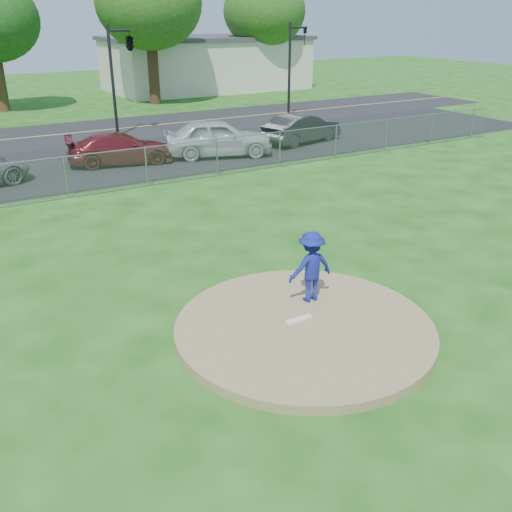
{
  "coord_description": "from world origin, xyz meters",
  "views": [
    {
      "loc": [
        -6.06,
        -8.41,
        6.17
      ],
      "look_at": [
        0.0,
        2.0,
        1.0
      ],
      "focal_mm": 40.0,
      "sensor_mm": 36.0,
      "label": 1
    }
  ],
  "objects_px": {
    "traffic_signal_right": "(293,62)",
    "parked_car_darkred": "(121,148)",
    "traffic_signal_center": "(128,45)",
    "parked_car_pearl": "(218,138)",
    "tree_far_right": "(264,0)",
    "parked_car_charcoal": "(302,128)",
    "commercial_building": "(206,63)",
    "pitcher": "(311,267)"
  },
  "relations": [
    {
      "from": "commercial_building",
      "to": "traffic_signal_right",
      "type": "xyz_separation_m",
      "value": [
        -1.76,
        -16.0,
        1.2
      ]
    },
    {
      "from": "tree_far_right",
      "to": "traffic_signal_right",
      "type": "bearing_deg",
      "value": -113.91
    },
    {
      "from": "pitcher",
      "to": "commercial_building",
      "type": "bearing_deg",
      "value": -109.43
    },
    {
      "from": "parked_car_darkred",
      "to": "pitcher",
      "type": "bearing_deg",
      "value": -170.51
    },
    {
      "from": "pitcher",
      "to": "parked_car_darkred",
      "type": "relative_size",
      "value": 0.35
    },
    {
      "from": "pitcher",
      "to": "tree_far_right",
      "type": "bearing_deg",
      "value": -116.52
    },
    {
      "from": "tree_far_right",
      "to": "commercial_building",
      "type": "bearing_deg",
      "value": 143.13
    },
    {
      "from": "parked_car_charcoal",
      "to": "parked_car_darkred",
      "type": "bearing_deg",
      "value": 74.08
    },
    {
      "from": "traffic_signal_right",
      "to": "traffic_signal_center",
      "type": "bearing_deg",
      "value": -180.0
    },
    {
      "from": "parked_car_pearl",
      "to": "parked_car_charcoal",
      "type": "distance_m",
      "value": 5.06
    },
    {
      "from": "tree_far_right",
      "to": "traffic_signal_right",
      "type": "relative_size",
      "value": 1.92
    },
    {
      "from": "commercial_building",
      "to": "parked_car_charcoal",
      "type": "height_order",
      "value": "commercial_building"
    },
    {
      "from": "traffic_signal_center",
      "to": "parked_car_darkred",
      "type": "relative_size",
      "value": 1.22
    },
    {
      "from": "traffic_signal_right",
      "to": "parked_car_pearl",
      "type": "height_order",
      "value": "traffic_signal_right"
    },
    {
      "from": "pitcher",
      "to": "parked_car_pearl",
      "type": "bearing_deg",
      "value": -105.89
    },
    {
      "from": "traffic_signal_right",
      "to": "parked_car_darkred",
      "type": "bearing_deg",
      "value": -154.95
    },
    {
      "from": "commercial_building",
      "to": "parked_car_darkred",
      "type": "bearing_deg",
      "value": -123.74
    },
    {
      "from": "commercial_building",
      "to": "parked_car_darkred",
      "type": "xyz_separation_m",
      "value": [
        -14.74,
        -22.06,
        -1.49
      ]
    },
    {
      "from": "commercial_building",
      "to": "parked_car_charcoal",
      "type": "bearing_deg",
      "value": -103.54
    },
    {
      "from": "traffic_signal_center",
      "to": "commercial_building",
      "type": "bearing_deg",
      "value": 53.06
    },
    {
      "from": "parked_car_darkred",
      "to": "tree_far_right",
      "type": "bearing_deg",
      "value": -33.0
    },
    {
      "from": "pitcher",
      "to": "parked_car_pearl",
      "type": "relative_size",
      "value": 0.33
    },
    {
      "from": "pitcher",
      "to": "parked_car_pearl",
      "type": "distance_m",
      "value": 15.01
    },
    {
      "from": "parked_car_darkred",
      "to": "parked_car_charcoal",
      "type": "bearing_deg",
      "value": -80.74
    },
    {
      "from": "parked_car_pearl",
      "to": "parked_car_charcoal",
      "type": "xyz_separation_m",
      "value": [
        5.03,
        0.51,
        -0.12
      ]
    },
    {
      "from": "parked_car_darkred",
      "to": "parked_car_charcoal",
      "type": "xyz_separation_m",
      "value": [
        9.34,
        -0.37,
        0.07
      ]
    },
    {
      "from": "pitcher",
      "to": "parked_car_darkred",
      "type": "distance_m",
      "value": 15.09
    },
    {
      "from": "traffic_signal_center",
      "to": "parked_car_darkred",
      "type": "height_order",
      "value": "traffic_signal_center"
    },
    {
      "from": "tree_far_right",
      "to": "traffic_signal_center",
      "type": "bearing_deg",
      "value": -140.96
    },
    {
      "from": "commercial_building",
      "to": "traffic_signal_center",
      "type": "distance_m",
      "value": 20.17
    },
    {
      "from": "traffic_signal_center",
      "to": "traffic_signal_right",
      "type": "bearing_deg",
      "value": 0.0
    },
    {
      "from": "traffic_signal_center",
      "to": "tree_far_right",
      "type": "bearing_deg",
      "value": 39.04
    },
    {
      "from": "tree_far_right",
      "to": "pitcher",
      "type": "bearing_deg",
      "value": -119.44
    },
    {
      "from": "traffic_signal_center",
      "to": "parked_car_pearl",
      "type": "height_order",
      "value": "traffic_signal_center"
    },
    {
      "from": "traffic_signal_right",
      "to": "parked_car_darkred",
      "type": "distance_m",
      "value": 14.57
    },
    {
      "from": "tree_far_right",
      "to": "parked_car_darkred",
      "type": "height_order",
      "value": "tree_far_right"
    },
    {
      "from": "parked_car_darkred",
      "to": "commercial_building",
      "type": "bearing_deg",
      "value": -22.24
    },
    {
      "from": "tree_far_right",
      "to": "parked_car_pearl",
      "type": "height_order",
      "value": "tree_far_right"
    },
    {
      "from": "traffic_signal_center",
      "to": "parked_car_pearl",
      "type": "xyz_separation_m",
      "value": [
        1.6,
        -6.94,
        -3.75
      ]
    },
    {
      "from": "parked_car_darkred",
      "to": "parked_car_pearl",
      "type": "distance_m",
      "value": 4.4
    },
    {
      "from": "pitcher",
      "to": "parked_car_pearl",
      "type": "xyz_separation_m",
      "value": [
        4.84,
        14.21,
        -0.15
      ]
    },
    {
      "from": "tree_far_right",
      "to": "traffic_signal_right",
      "type": "height_order",
      "value": "tree_far_right"
    }
  ]
}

